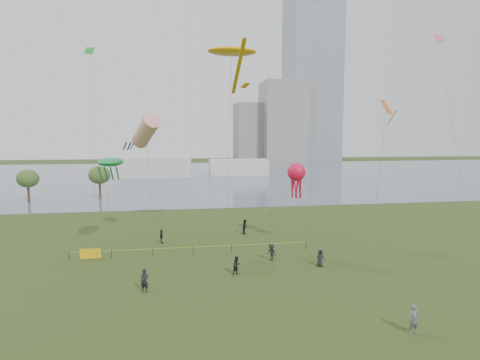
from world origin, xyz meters
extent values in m
plane|color=#213410|center=(0.00, 0.00, 0.00)|extent=(400.00, 400.00, 0.00)
cube|color=slate|center=(0.00, 100.00, 0.02)|extent=(400.00, 120.00, 0.08)
cube|color=slate|center=(62.00, 168.00, 60.00)|extent=(24.00, 24.00, 120.00)
cube|color=gray|center=(46.00, 162.00, 19.00)|extent=(20.00, 20.00, 38.00)
cube|color=slate|center=(32.00, 168.00, 14.00)|extent=(16.00, 18.00, 28.00)
cube|color=silver|center=(-12.00, 95.00, 3.00)|extent=(22.00, 8.00, 6.00)
cube|color=silver|center=(14.00, 98.00, 2.50)|extent=(18.00, 7.00, 5.00)
cylinder|color=#382A19|center=(-32.28, 51.93, 1.35)|extent=(0.44, 0.44, 2.70)
ellipsoid|color=#415C24|center=(-32.28, 51.93, 4.38)|extent=(3.84, 3.84, 3.24)
cylinder|color=#382A19|center=(-20.13, 54.07, 1.43)|extent=(0.44, 0.44, 2.86)
ellipsoid|color=#415C24|center=(-20.13, 54.07, 4.64)|extent=(4.07, 4.07, 3.43)
cylinder|color=black|center=(-16.18, 14.16, 0.42)|extent=(0.07, 0.07, 0.85)
cylinder|color=black|center=(-12.18, 14.16, 0.42)|extent=(0.07, 0.07, 0.85)
cylinder|color=black|center=(-8.18, 14.16, 0.42)|extent=(0.07, 0.07, 0.85)
cylinder|color=black|center=(-4.18, 14.16, 0.42)|extent=(0.07, 0.07, 0.85)
cylinder|color=black|center=(-0.18, 14.16, 0.42)|extent=(0.07, 0.07, 0.85)
cylinder|color=black|center=(3.82, 14.16, 0.42)|extent=(0.07, 0.07, 0.85)
cylinder|color=black|center=(7.82, 14.16, 0.42)|extent=(0.07, 0.07, 0.85)
cylinder|color=yellow|center=(-4.18, 14.16, 0.75)|extent=(24.00, 0.03, 0.03)
cube|color=#E7B10C|center=(-14.18, 14.16, 0.55)|extent=(2.00, 0.04, 1.00)
imported|color=#5A5B61|center=(8.27, -4.75, 0.91)|extent=(0.68, 0.46, 1.82)
imported|color=black|center=(-0.70, 7.40, 0.82)|extent=(1.01, 0.95, 1.64)
imported|color=black|center=(3.23, 10.79, 0.82)|extent=(1.14, 1.20, 1.64)
imported|color=black|center=(-7.48, 19.05, 0.79)|extent=(0.46, 0.96, 1.58)
imported|color=black|center=(7.24, 8.37, 0.80)|extent=(0.82, 0.57, 1.59)
imported|color=black|center=(-8.33, 4.62, 0.92)|extent=(0.79, 0.66, 1.84)
imported|color=black|center=(2.60, 21.77, 0.91)|extent=(1.01, 1.10, 1.82)
cylinder|color=#3F3F42|center=(-0.30, 15.10, 10.44)|extent=(1.22, 3.73, 20.89)
ellipsoid|color=orange|center=(0.29, 16.95, 20.88)|extent=(5.23, 3.27, 0.82)
cube|color=orange|center=(0.29, 12.75, 18.48)|extent=(0.36, 6.98, 4.09)
cube|color=orange|center=(0.29, 8.95, 16.38)|extent=(0.95, 0.95, 0.42)
cylinder|color=#3F3F42|center=(-8.46, 17.99, 6.28)|extent=(0.97, 2.62, 12.57)
cylinder|color=red|center=(-8.93, 19.29, 12.57)|extent=(3.72, 5.15, 3.85)
cylinder|color=#1731A1|center=(-10.33, 18.09, 10.97)|extent=(0.60, 1.13, 0.88)
cylinder|color=#1731A1|center=(-10.61, 18.47, 10.97)|extent=(0.60, 1.13, 0.88)
cylinder|color=#1731A1|center=(-11.06, 18.32, 10.97)|extent=(0.60, 1.13, 0.88)
cylinder|color=#1731A1|center=(-11.06, 17.85, 10.97)|extent=(0.60, 1.13, 0.88)
cylinder|color=#1731A1|center=(-10.61, 17.71, 10.97)|extent=(0.60, 1.13, 0.88)
cylinder|color=#3F3F42|center=(-12.68, 15.82, 4.68)|extent=(0.64, 2.06, 9.37)
ellipsoid|color=#178139|center=(-12.38, 16.84, 9.36)|extent=(2.56, 4.61, 0.90)
cylinder|color=#178139|center=(-13.18, 15.24, 8.36)|extent=(0.16, 1.79, 1.54)
cylinder|color=#178139|center=(-12.63, 15.24, 8.36)|extent=(0.16, 1.79, 1.54)
cylinder|color=#178139|center=(-12.08, 15.24, 8.36)|extent=(0.16, 1.79, 1.54)
cylinder|color=#178139|center=(-11.53, 15.24, 8.36)|extent=(0.16, 1.79, 1.54)
cylinder|color=#3F3F42|center=(4.28, 13.92, 4.02)|extent=(6.53, 6.06, 8.05)
sphere|color=red|center=(7.53, 16.93, 8.03)|extent=(2.04, 2.04, 2.04)
cylinder|color=red|center=(8.03, 16.93, 6.43)|extent=(0.18, 0.54, 2.60)
cylinder|color=red|center=(7.78, 17.37, 6.43)|extent=(0.49, 0.36, 2.61)
cylinder|color=red|center=(7.28, 17.37, 6.43)|extent=(0.49, 0.36, 2.61)
cylinder|color=red|center=(7.03, 16.93, 6.43)|extent=(0.18, 0.54, 2.60)
cylinder|color=red|center=(7.28, 16.50, 6.43)|extent=(0.49, 0.36, 2.61)
cylinder|color=red|center=(7.78, 16.50, 6.43)|extent=(0.49, 0.36, 2.61)
cylinder|color=#3F3F42|center=(9.16, 1.95, 7.25)|extent=(6.18, 9.13, 14.52)
cube|color=#DC5513|center=(12.23, 6.50, 14.50)|extent=(1.49, 1.49, 1.22)
cylinder|color=#DC5513|center=(12.23, 5.60, 13.50)|extent=(0.08, 1.58, 1.35)
cube|color=#198C2D|center=(-14.60, 19.81, 21.06)|extent=(1.04, 1.00, 0.76)
cube|color=#E5598C|center=(19.41, 10.13, 21.42)|extent=(0.97, 0.68, 0.76)
camera|label=1|loc=(-5.95, -25.96, 11.91)|focal=30.00mm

